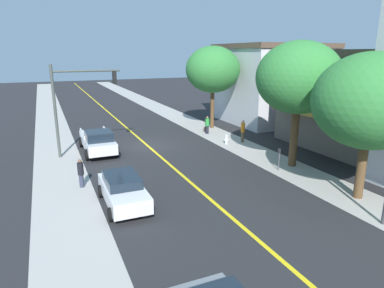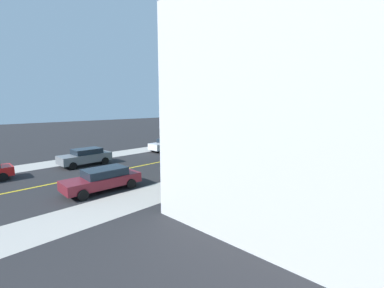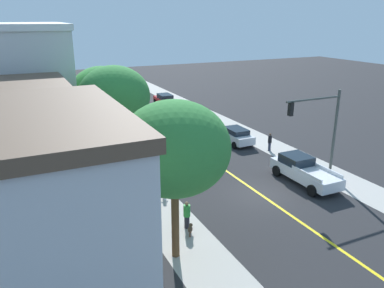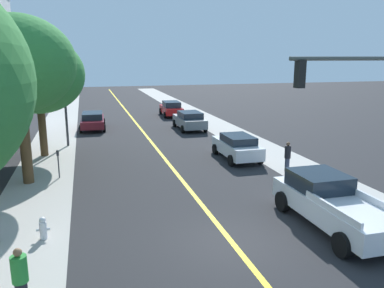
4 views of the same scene
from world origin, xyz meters
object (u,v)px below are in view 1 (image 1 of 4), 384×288
object	(u,v)px
fire_hydrant	(226,139)
small_dog	(205,128)
street_tree_right_corner	(213,70)
white_sedan_right_curb	(123,190)
pedestrian_green_shirt	(207,125)
pedestrian_black_shirt	(81,172)
white_pickup_truck	(98,141)
pedestrian_orange_shirt	(243,130)
parking_meter	(279,156)
traffic_light_mast	(75,96)
street_tree_left_far	(299,78)
street_tree_left_near	(370,101)

from	to	relation	value
fire_hydrant	small_dog	bearing A→B (deg)	-93.36
street_tree_right_corner	small_dog	distance (m)	5.67
street_tree_right_corner	white_sedan_right_curb	size ratio (longest dim) A/B	1.82
street_tree_right_corner	pedestrian_green_shirt	size ratio (longest dim) A/B	4.87
street_tree_right_corner	pedestrian_black_shirt	bearing A→B (deg)	38.80
small_dog	white_pickup_truck	bearing A→B (deg)	-42.75
pedestrian_orange_shirt	small_dog	bearing A→B (deg)	49.50
parking_meter	small_dog	size ratio (longest dim) A/B	2.10
street_tree_right_corner	traffic_light_mast	size ratio (longest dim) A/B	1.22
pedestrian_orange_shirt	white_pickup_truck	bearing A→B (deg)	116.04
pedestrian_green_shirt	white_sedan_right_curb	bearing A→B (deg)	-104.14
street_tree_left_far	pedestrian_black_shirt	xyz separation A→B (m)	(13.12, -1.66, -4.83)
street_tree_right_corner	street_tree_left_far	world-z (taller)	street_tree_left_far
pedestrian_green_shirt	traffic_light_mast	bearing A→B (deg)	-141.58
street_tree_left_far	fire_hydrant	bearing A→B (deg)	-79.10
street_tree_left_near	street_tree_right_corner	xyz separation A→B (m)	(-0.74, -18.04, 0.68)
fire_hydrant	street_tree_right_corner	bearing A→B (deg)	-106.11
street_tree_left_near	white_pickup_truck	distance (m)	18.00
street_tree_left_far	traffic_light_mast	xyz separation A→B (m)	(12.54, -8.10, -1.41)
traffic_light_mast	pedestrian_orange_shirt	bearing A→B (deg)	-7.01
pedestrian_green_shirt	small_dog	size ratio (longest dim) A/B	2.36
traffic_light_mast	small_dog	world-z (taller)	traffic_light_mast
street_tree_left_far	parking_meter	bearing A→B (deg)	16.52
street_tree_right_corner	small_dog	size ratio (longest dim) A/B	11.50
parking_meter	pedestrian_orange_shirt	size ratio (longest dim) A/B	0.77
street_tree_left_far	pedestrian_green_shirt	distance (m)	11.55
white_sedan_right_curb	pedestrian_green_shirt	world-z (taller)	pedestrian_green_shirt
fire_hydrant	pedestrian_green_shirt	bearing A→B (deg)	-92.11
street_tree_left_near	small_dog	xyz separation A→B (m)	(0.73, -16.60, -4.61)
street_tree_left_far	pedestrian_orange_shirt	world-z (taller)	street_tree_left_far
traffic_light_mast	pedestrian_orange_shirt	distance (m)	13.28
small_dog	street_tree_right_corner	bearing A→B (deg)	165.82
white_pickup_truck	pedestrian_green_shirt	world-z (taller)	white_pickup_truck
traffic_light_mast	pedestrian_green_shirt	world-z (taller)	traffic_light_mast
pedestrian_black_shirt	street_tree_right_corner	bearing A→B (deg)	144.72
small_dog	pedestrian_black_shirt	bearing A→B (deg)	-20.59
pedestrian_black_shirt	parking_meter	bearing A→B (deg)	95.89
street_tree_left_near	small_dog	size ratio (longest dim) A/B	10.69
street_tree_left_far	white_pickup_truck	world-z (taller)	street_tree_left_far
traffic_light_mast	pedestrian_orange_shirt	size ratio (longest dim) A/B	3.48
parking_meter	street_tree_right_corner	bearing A→B (deg)	-98.21
white_pickup_truck	small_dog	bearing A→B (deg)	105.81
fire_hydrant	pedestrian_black_shirt	distance (m)	12.84
pedestrian_black_shirt	street_tree_left_near	bearing A→B (deg)	76.98
fire_hydrant	white_pickup_truck	size ratio (longest dim) A/B	0.14
street_tree_left_near	pedestrian_black_shirt	distance (m)	15.25
pedestrian_green_shirt	small_dog	distance (m)	0.89
parking_meter	pedestrian_black_shirt	distance (m)	11.90
street_tree_left_near	pedestrian_black_shirt	size ratio (longest dim) A/B	4.49
white_pickup_truck	small_dog	xyz separation A→B (m)	(-10.23, -2.91, -0.54)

